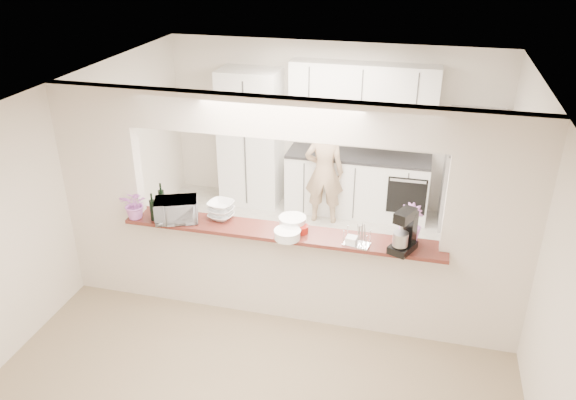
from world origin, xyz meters
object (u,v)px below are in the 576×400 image
(stand_mixer, at_px, (405,232))
(person, at_px, (324,173))
(toaster_oven, at_px, (176,210))
(refrigerator, at_px, (471,172))

(stand_mixer, xyz_separation_m, person, (-1.24, 2.44, -0.52))
(person, bearing_deg, stand_mixer, 112.46)
(person, bearing_deg, toaster_oven, 59.57)
(refrigerator, bearing_deg, person, -170.23)
(toaster_oven, bearing_deg, stand_mixer, -22.98)
(refrigerator, relative_size, person, 1.10)
(stand_mixer, height_order, person, person)
(refrigerator, distance_m, stand_mixer, 2.93)
(toaster_oven, xyz_separation_m, person, (1.17, 2.40, -0.44))
(toaster_oven, relative_size, person, 0.29)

